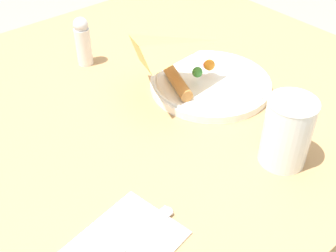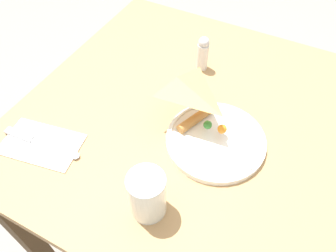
{
  "view_description": "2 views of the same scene",
  "coord_description": "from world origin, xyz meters",
  "px_view_note": "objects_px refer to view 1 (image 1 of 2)",
  "views": [
    {
      "loc": [
        -0.46,
        -0.55,
        1.23
      ],
      "look_at": [
        -0.11,
        -0.14,
        0.8
      ],
      "focal_mm": 45.0,
      "sensor_mm": 36.0,
      "label": 1
    },
    {
      "loc": [
        0.19,
        -0.54,
        1.4
      ],
      "look_at": [
        -0.04,
        -0.11,
        0.81
      ],
      "focal_mm": 35.0,
      "sensor_mm": 36.0,
      "label": 2
    }
  ],
  "objects_px": {
    "salt_shaker": "(83,41)",
    "dining_table": "(166,130)",
    "plate_pizza": "(210,81)",
    "milk_glass": "(287,134)"
  },
  "relations": [
    {
      "from": "salt_shaker",
      "to": "dining_table",
      "type": "bearing_deg",
      "value": -67.11
    },
    {
      "from": "dining_table",
      "to": "plate_pizza",
      "type": "relative_size",
      "value": 3.81
    },
    {
      "from": "plate_pizza",
      "to": "milk_glass",
      "type": "relative_size",
      "value": 2.07
    },
    {
      "from": "dining_table",
      "to": "milk_glass",
      "type": "bearing_deg",
      "value": -88.64
    },
    {
      "from": "milk_glass",
      "to": "salt_shaker",
      "type": "height_order",
      "value": "milk_glass"
    },
    {
      "from": "dining_table",
      "to": "salt_shaker",
      "type": "xyz_separation_m",
      "value": [
        -0.08,
        0.18,
        0.17
      ]
    },
    {
      "from": "dining_table",
      "to": "plate_pizza",
      "type": "distance_m",
      "value": 0.16
    },
    {
      "from": "milk_glass",
      "to": "salt_shaker",
      "type": "xyz_separation_m",
      "value": [
        -0.08,
        0.47,
        0.0
      ]
    },
    {
      "from": "plate_pizza",
      "to": "salt_shaker",
      "type": "height_order",
      "value": "salt_shaker"
    },
    {
      "from": "milk_glass",
      "to": "salt_shaker",
      "type": "distance_m",
      "value": 0.48
    }
  ]
}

